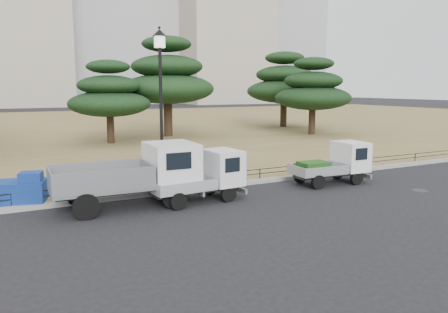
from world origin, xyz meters
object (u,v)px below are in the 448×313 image
truck_large (135,172)px  tarp_pile (23,190)px  truck_kei_front (203,176)px  street_lamp (161,83)px  truck_kei_rear (335,163)px

truck_large → tarp_pile: (-3.24, 1.65, -0.56)m
truck_kei_front → street_lamp: size_ratio=0.58×
truck_kei_front → tarp_pile: (-5.45, 2.00, -0.29)m
truck_kei_rear → street_lamp: street_lamp is taller
truck_kei_rear → street_lamp: 7.47m
truck_large → street_lamp: size_ratio=0.81×
truck_large → street_lamp: street_lamp is taller
truck_large → truck_kei_rear: size_ratio=1.44×
truck_kei_rear → truck_kei_front: bearing=-176.6°
truck_large → street_lamp: (1.37, 1.37, 2.84)m
truck_large → tarp_pile: bearing=154.1°
truck_kei_front → truck_kei_rear: 5.74m
truck_kei_rear → tarp_pile: truck_kei_rear is taller
truck_kei_rear → tarp_pile: bearing=173.0°
truck_kei_rear → tarp_pile: size_ratio=1.88×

